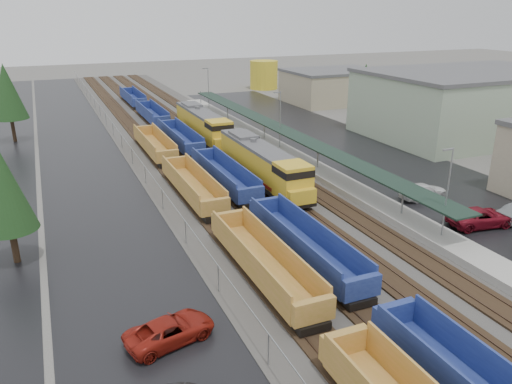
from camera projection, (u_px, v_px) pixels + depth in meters
ballast_strip at (190, 141)px, 71.45m from camera, size 20.00×160.00×0.08m
trackbed at (190, 141)px, 71.41m from camera, size 14.60×160.00×0.22m
west_parking_lot at (80, 153)px, 65.91m from camera, size 10.00×160.00×0.02m
east_commuter_lot at (341, 145)px, 69.86m from camera, size 16.00×100.00×0.02m
station_platform at (280, 147)px, 66.10m from camera, size 3.00×80.00×8.00m
chainlink_fence at (123, 140)px, 66.05m from camera, size 0.08×160.04×2.02m
industrial_buildings at (469, 110)px, 71.75m from camera, size 32.52×75.30×9.50m
distant_hills at (193, 53)px, 218.07m from camera, size 301.00×140.00×25.20m
tree_west_near at (4, 189)px, 35.43m from camera, size 3.96×3.96×9.00m
tree_west_far at (7, 92)px, 69.13m from camera, size 4.84×4.84×11.00m
tree_east at (365, 87)px, 77.87m from camera, size 4.40×4.40×10.00m
locomotive_lead at (263, 164)px, 52.92m from camera, size 2.96×19.53×4.42m
locomotive_trail at (203, 125)px, 71.04m from camera, size 2.96×19.53×4.42m
well_string_yellow at (263, 263)px, 34.80m from camera, size 2.74×84.71×2.43m
well_string_blue at (224, 176)px, 52.88m from camera, size 2.73×122.95×2.42m
storage_tank at (264, 75)px, 118.10m from camera, size 6.55×6.55×6.55m
parked_car_west_c at (170, 330)px, 28.24m from camera, size 3.60×5.64×1.45m
parked_car_east_b at (480, 217)px, 43.37m from camera, size 3.55×6.20×1.63m
parked_car_east_c at (423, 191)px, 49.75m from camera, size 2.21×5.24×1.51m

